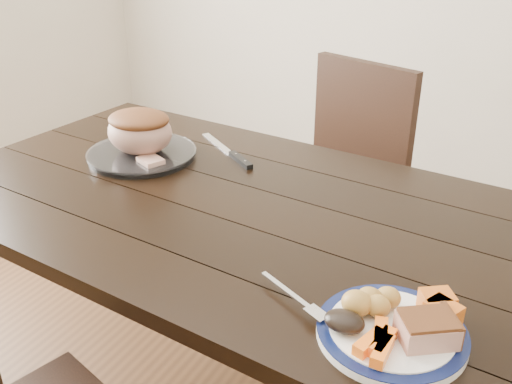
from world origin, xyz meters
The scene contains 14 objects.
dining_table centered at (0.00, 0.00, 0.66)m, with size 1.67×1.04×0.75m.
chair_far centered at (0.03, 0.73, 0.52)m, with size 0.53×0.54×0.93m.
dinner_plate centered at (0.50, -0.32, 0.76)m, with size 0.26×0.26×0.02m, color white.
plate_rim centered at (0.50, -0.32, 0.77)m, with size 0.26×0.26×0.02m, color #0B143B.
serving_platter centered at (-0.37, 0.11, 0.76)m, with size 0.31×0.31×0.02m, color white.
pork_slice centered at (0.56, -0.32, 0.79)m, with size 0.09×0.07×0.04m, color tan.
roasted_potatoes centered at (0.45, -0.29, 0.79)m, with size 0.09×0.09×0.05m.
carrot_batons centered at (0.49, -0.38, 0.78)m, with size 0.06×0.11×0.02m.
pumpkin_wedges centered at (0.56, -0.25, 0.79)m, with size 0.09×0.09×0.04m.
dark_mushroom centered at (0.43, -0.36, 0.79)m, with size 0.07×0.05×0.03m, color black.
fork centered at (0.32, -0.32, 0.77)m, with size 0.17×0.09×0.00m.
roast_joint centered at (-0.37, 0.11, 0.83)m, with size 0.19×0.17×0.13m, color tan.
cut_slice centered at (-0.30, 0.06, 0.78)m, with size 0.07×0.06×0.02m, color tan.
carving_knife centered at (-0.13, 0.24, 0.76)m, with size 0.28×0.20×0.01m.
Camera 1 is at (0.65, -1.10, 1.41)m, focal length 40.00 mm.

